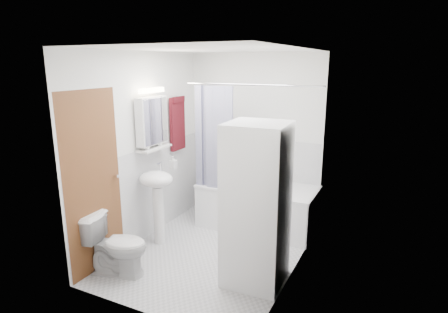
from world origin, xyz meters
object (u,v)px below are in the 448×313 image
at_px(sink, 157,190).
at_px(bathtub, 257,204).
at_px(toilet, 117,245).
at_px(washer_dryer, 256,205).

bearing_deg(sink, bathtub, 45.34).
relative_size(bathtub, sink, 1.54).
xyz_separation_m(sink, toilet, (0.03, -0.81, -0.37)).
height_order(sink, toilet, sink).
relative_size(sink, toilet, 1.53).
bearing_deg(washer_dryer, toilet, -161.41).
bearing_deg(toilet, bathtub, -42.14).
distance_m(sink, toilet, 0.89).
bearing_deg(bathtub, sink, -134.66).
height_order(bathtub, sink, sink).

